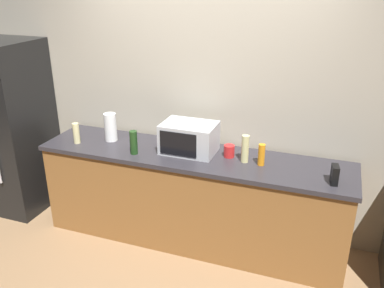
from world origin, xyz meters
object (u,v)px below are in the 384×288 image
bottle_vinegar (245,149)px  mug_red (229,151)px  cordless_phone (335,175)px  bottle_wine (134,142)px  bottle_dish_soap (261,155)px  microwave (189,138)px  paper_towel_roll (110,127)px  refrigerator (9,127)px  bottle_hand_soap (76,133)px

bottle_vinegar → mug_red: bottle_vinegar is taller
cordless_phone → bottle_wine: (-1.71, -0.01, 0.03)m
mug_red → bottle_dish_soap: bearing=-13.8°
microwave → paper_towel_roll: size_ratio=1.78×
bottle_vinegar → cordless_phone: bearing=-11.8°
cordless_phone → bottle_vinegar: size_ratio=0.62×
mug_red → refrigerator: bearing=-178.4°
cordless_phone → refrigerator: bearing=168.3°
cordless_phone → bottle_hand_soap: size_ratio=0.76×
mug_red → bottle_wine: bearing=-164.6°
bottle_hand_soap → mug_red: bottle_hand_soap is taller
cordless_phone → bottle_hand_soap: 2.34m
cordless_phone → paper_towel_roll: bearing=165.4°
refrigerator → microwave: (2.00, 0.05, 0.13)m
microwave → paper_towel_roll: bearing=179.8°
microwave → mug_red: 0.38m
bottle_wine → mug_red: size_ratio=2.00×
microwave → bottle_dish_soap: microwave is taller
paper_towel_roll → bottle_hand_soap: 0.32m
bottle_wine → mug_red: bottle_wine is taller
bottle_dish_soap → bottle_hand_soap: bottle_hand_soap is taller
bottle_wine → bottle_hand_soap: size_ratio=1.09×
microwave → mug_red: (0.37, 0.02, -0.08)m
refrigerator → bottle_dish_soap: 2.67m
paper_towel_roll → cordless_phone: size_ratio=1.80×
bottle_vinegar → bottle_dish_soap: bearing=-6.6°
microwave → mug_red: bearing=2.7°
paper_towel_roll → refrigerator: bearing=-177.6°
microwave → bottle_wine: microwave is taller
microwave → paper_towel_roll: 0.81m
refrigerator → bottle_vinegar: (2.53, 0.01, 0.12)m
bottle_hand_soap → mug_red: 1.46m
bottle_vinegar → microwave: bearing=175.7°
cordless_phone → mug_red: size_ratio=1.39×
refrigerator → paper_towel_roll: (1.20, 0.05, 0.13)m
paper_towel_roll → bottle_dish_soap: bearing=-2.3°
microwave → bottle_wine: bearing=-155.2°
microwave → bottle_wine: size_ratio=2.23×
refrigerator → mug_red: bearing=1.6°
microwave → bottle_hand_soap: 1.09m
refrigerator → bottle_wine: (1.55, -0.16, 0.11)m
paper_towel_roll → mug_red: (1.17, 0.02, -0.08)m
bottle_hand_soap → bottle_dish_soap: bearing=3.7°
microwave → refrigerator: bearing=-178.6°
paper_towel_roll → bottle_vinegar: paper_towel_roll is taller
microwave → cordless_phone: 1.27m
bottle_dish_soap → microwave: bearing=175.2°
refrigerator → bottle_hand_soap: refrigerator is taller
bottle_vinegar → bottle_dish_soap: bottle_vinegar is taller
bottle_vinegar → bottle_hand_soap: 1.60m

